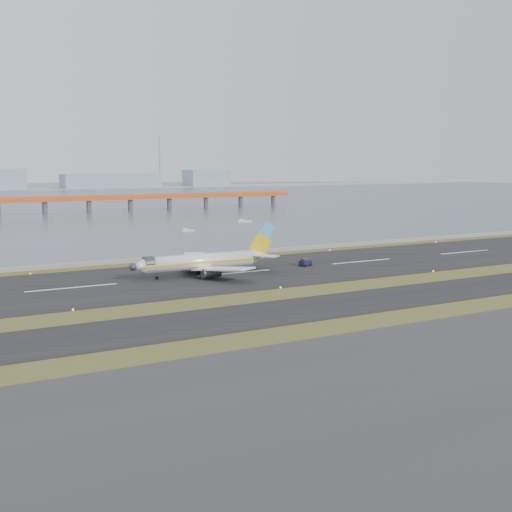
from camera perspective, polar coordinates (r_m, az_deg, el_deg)
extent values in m
plane|color=#3C4D1B|center=(134.51, 3.85, -3.44)|extent=(1000.00, 1000.00, 0.00)
cube|color=black|center=(124.80, 6.83, -4.37)|extent=(1000.00, 18.00, 0.10)
cube|color=black|center=(160.13, -1.95, -1.54)|extent=(1000.00, 45.00, 0.10)
cube|color=gray|center=(187.00, -6.11, -0.03)|extent=(1000.00, 2.50, 1.00)
cube|color=#4A576A|center=(575.91, -21.75, 4.90)|extent=(1400.00, 800.00, 1.30)
cube|color=#C75022|center=(372.71, -14.65, 4.90)|extent=(260.00, 5.00, 1.60)
cube|color=#C75022|center=(372.64, -14.66, 5.13)|extent=(260.00, 0.40, 1.40)
cylinder|color=#4C4C51|center=(372.98, -14.63, 4.21)|extent=(2.80, 2.80, 7.00)
cylinder|color=#4C4C51|center=(407.24, -1.38, 4.78)|extent=(2.80, 2.80, 7.00)
cube|color=#93A0AE|center=(761.00, -12.77, 6.53)|extent=(110.00, 35.00, 16.00)
cube|color=#93A0AE|center=(802.59, -4.46, 6.93)|extent=(50.00, 35.00, 20.00)
cylinder|color=#93A0AE|center=(779.56, -8.54, 8.30)|extent=(1.80, 1.80, 60.00)
cylinder|color=white|center=(156.48, -5.04, -0.51)|extent=(28.00, 3.80, 3.80)
cone|color=white|center=(150.96, -10.46, -0.94)|extent=(3.20, 3.80, 3.80)
cone|color=white|center=(163.55, 0.16, 0.00)|extent=(5.00, 3.80, 3.80)
cube|color=yellow|center=(154.74, -4.75, -0.61)|extent=(31.00, 0.06, 0.45)
cube|color=yellow|center=(158.22, -5.32, -0.42)|extent=(31.00, 0.06, 0.45)
cube|color=white|center=(149.87, -2.95, -1.15)|extent=(11.31, 15.89, 1.66)
cube|color=white|center=(165.16, -5.53, -0.31)|extent=(11.31, 15.89, 1.66)
cylinder|color=#353539|center=(151.58, -3.94, -1.51)|extent=(4.20, 2.10, 2.10)
cylinder|color=#353539|center=(162.41, -5.72, -0.88)|extent=(4.20, 2.10, 2.10)
cube|color=yellow|center=(163.55, 0.41, 1.03)|extent=(6.80, 0.35, 6.85)
cube|color=#4DACDB|center=(164.06, 0.99, 2.35)|extent=(4.85, 0.37, 4.90)
cube|color=white|center=(160.35, 0.91, 0.02)|extent=(5.64, 6.80, 0.22)
cube|color=white|center=(166.93, -0.38, 0.34)|extent=(5.64, 6.80, 0.22)
cylinder|color=black|center=(152.94, -8.80, -1.94)|extent=(0.80, 0.28, 0.80)
cylinder|color=black|center=(155.04, -4.10, -1.69)|extent=(1.00, 0.38, 1.00)
cylinder|color=black|center=(160.07, -4.94, -1.38)|extent=(1.00, 0.38, 1.00)
cube|color=#131735|center=(171.59, 4.41, -0.60)|extent=(3.77, 2.81, 1.26)
cube|color=#353539|center=(171.15, 4.32, -0.34)|extent=(1.87, 1.94, 0.73)
cylinder|color=black|center=(170.27, 4.38, -0.86)|extent=(0.79, 0.52, 0.73)
cylinder|color=black|center=(171.33, 3.94, -0.80)|extent=(0.79, 0.52, 0.73)
cylinder|color=black|center=(172.04, 4.87, -0.78)|extent=(0.79, 0.52, 0.73)
cylinder|color=black|center=(173.09, 4.43, -0.72)|extent=(0.79, 0.52, 0.73)
cube|color=silver|center=(260.10, -6.12, 2.24)|extent=(6.63, 4.03, 0.81)
cube|color=silver|center=(259.11, -6.35, 2.37)|extent=(2.19, 1.98, 0.81)
cube|color=silver|center=(300.71, -1.05, 3.08)|extent=(7.12, 3.32, 0.88)
cube|color=silver|center=(300.20, -1.32, 3.22)|extent=(2.20, 1.88, 0.88)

